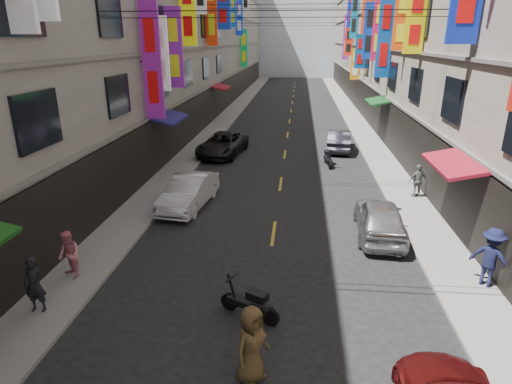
% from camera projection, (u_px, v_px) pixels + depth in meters
% --- Properties ---
extents(sidewalk_left, '(2.00, 90.00, 0.12)m').
position_uv_depth(sidewalk_left, '(225.00, 119.00, 39.57)').
color(sidewalk_left, slate).
rests_on(sidewalk_left, ground).
extents(sidewalk_right, '(2.00, 90.00, 0.12)m').
position_uv_depth(sidewalk_right, '(356.00, 122.00, 38.45)').
color(sidewalk_right, slate).
rests_on(sidewalk_right, ground).
extents(building_row_left, '(10.14, 90.00, 19.00)m').
position_uv_depth(building_row_left, '(154.00, 9.00, 36.94)').
color(building_row_left, gray).
rests_on(building_row_left, ground).
extents(building_row_right, '(10.14, 90.00, 19.00)m').
position_uv_depth(building_row_right, '(440.00, 7.00, 34.70)').
color(building_row_right, '#ABA08F').
rests_on(building_row_right, ground).
extents(haze_block, '(18.00, 8.00, 22.00)m').
position_uv_depth(haze_block, '(298.00, 17.00, 82.12)').
color(haze_block, silver).
rests_on(haze_block, ground).
extents(shop_signage, '(14.00, 55.00, 11.96)m').
position_uv_depth(shop_signage, '(287.00, 6.00, 28.74)').
color(shop_signage, '#0D3B9A').
rests_on(shop_signage, ground).
extents(street_awnings, '(13.99, 35.20, 0.41)m').
position_uv_depth(street_awnings, '(260.00, 119.00, 23.16)').
color(street_awnings, '#154F15').
rests_on(street_awnings, ground).
extents(overhead_cables, '(14.00, 38.04, 1.24)m').
position_uv_depth(overhead_cables, '(288.00, 8.00, 24.82)').
color(overhead_cables, black).
rests_on(overhead_cables, ground).
extents(lane_markings, '(0.12, 80.20, 0.01)m').
position_uv_depth(lane_markings, '(289.00, 127.00, 36.22)').
color(lane_markings, gold).
rests_on(lane_markings, ground).
extents(scooter_crossing, '(1.67, 0.93, 1.14)m').
position_uv_depth(scooter_crossing, '(250.00, 303.00, 11.41)').
color(scooter_crossing, black).
rests_on(scooter_crossing, ground).
extents(scooter_far_right, '(0.56, 1.80, 1.14)m').
position_uv_depth(scooter_far_right, '(328.00, 158.00, 25.21)').
color(scooter_far_right, black).
rests_on(scooter_far_right, ground).
extents(car_left_mid, '(2.03, 4.46, 1.42)m').
position_uv_depth(car_left_mid, '(189.00, 192.00, 18.94)').
color(car_left_mid, silver).
rests_on(car_left_mid, ground).
extents(car_left_far, '(3.03, 5.35, 1.41)m').
position_uv_depth(car_left_far, '(223.00, 144.00, 27.47)').
color(car_left_far, black).
rests_on(car_left_far, ground).
extents(car_right_mid, '(1.92, 4.32, 1.45)m').
position_uv_depth(car_right_mid, '(380.00, 218.00, 16.13)').
color(car_right_mid, '#A5A4A9').
rests_on(car_right_mid, ground).
extents(car_right_far, '(1.88, 4.33, 1.38)m').
position_uv_depth(car_right_far, '(339.00, 140.00, 28.59)').
color(car_right_far, '#24242B').
rests_on(car_right_far, ground).
extents(pedestrian_lnear, '(0.62, 0.57, 1.59)m').
position_uv_depth(pedestrian_lnear, '(35.00, 285.00, 11.41)').
color(pedestrian_lnear, black).
rests_on(pedestrian_lnear, sidewalk_left).
extents(pedestrian_lfar, '(0.90, 0.85, 1.53)m').
position_uv_depth(pedestrian_lfar, '(69.00, 255.00, 13.05)').
color(pedestrian_lfar, pink).
rests_on(pedestrian_lfar, sidewalk_left).
extents(pedestrian_rnear, '(1.30, 1.24, 1.83)m').
position_uv_depth(pedestrian_rnear, '(491.00, 257.00, 12.59)').
color(pedestrian_rnear, black).
rests_on(pedestrian_rnear, sidewalk_right).
extents(pedestrian_rfar, '(1.02, 0.76, 1.55)m').
position_uv_depth(pedestrian_rfar, '(418.00, 181.00, 19.79)').
color(pedestrian_rfar, '#5F5E61').
rests_on(pedestrian_rfar, sidewalk_right).
extents(pedestrian_crossing, '(1.02, 1.08, 1.82)m').
position_uv_depth(pedestrian_crossing, '(252.00, 344.00, 9.19)').
color(pedestrian_crossing, brown).
rests_on(pedestrian_crossing, ground).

